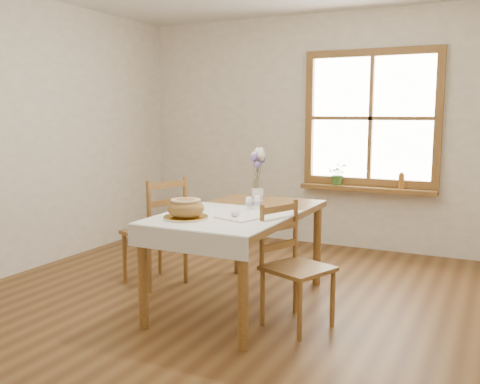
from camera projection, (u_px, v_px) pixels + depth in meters
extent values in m
plane|color=brown|center=(222.00, 316.00, 4.00)|extent=(5.00, 5.00, 0.00)
cube|color=white|center=(327.00, 131.00, 6.02)|extent=(4.50, 0.10, 2.60)
cube|color=white|center=(1.00, 136.00, 4.80)|extent=(0.10, 5.00, 2.60)
cube|color=olive|center=(373.00, 52.00, 5.64)|extent=(1.46, 0.08, 0.08)
cube|color=olive|center=(369.00, 182.00, 5.85)|extent=(1.46, 0.08, 0.08)
cube|color=olive|center=(310.00, 118.00, 6.05)|extent=(0.08, 0.08, 1.30)
cube|color=olive|center=(439.00, 119.00, 5.44)|extent=(0.08, 0.08, 1.30)
cube|color=olive|center=(371.00, 118.00, 5.74)|extent=(0.04, 0.06, 1.30)
cube|color=olive|center=(371.00, 118.00, 5.74)|extent=(1.30, 0.06, 0.04)
cube|color=white|center=(371.00, 118.00, 5.77)|extent=(1.30, 0.01, 1.30)
cube|color=olive|center=(367.00, 189.00, 5.80)|extent=(1.46, 0.20, 0.05)
cube|color=olive|center=(240.00, 214.00, 4.16)|extent=(0.90, 1.60, 0.05)
cylinder|color=olive|center=(143.00, 280.00, 3.73)|extent=(0.07, 0.07, 0.70)
cylinder|color=olive|center=(243.00, 297.00, 3.38)|extent=(0.07, 0.07, 0.70)
cylinder|color=olive|center=(238.00, 237.00, 5.04)|extent=(0.07, 0.07, 0.70)
cylinder|color=olive|center=(317.00, 246.00, 4.70)|extent=(0.07, 0.07, 0.70)
cube|color=white|center=(221.00, 217.00, 3.88)|extent=(0.91, 0.99, 0.01)
cylinder|color=white|center=(186.00, 218.00, 3.80)|extent=(0.32, 0.32, 0.02)
ellipsoid|color=#A77A3B|center=(186.00, 206.00, 3.79)|extent=(0.27, 0.27, 0.15)
cube|color=white|center=(239.00, 217.00, 3.82)|extent=(0.33, 0.30, 0.01)
cylinder|color=white|center=(249.00, 203.00, 4.16)|extent=(0.06, 0.06, 0.10)
cylinder|color=white|center=(257.00, 202.00, 4.20)|extent=(0.06, 0.06, 0.11)
cylinder|color=white|center=(257.00, 196.00, 4.56)|extent=(0.11, 0.11, 0.11)
imported|color=#3C6E2C|center=(338.00, 176.00, 5.93)|extent=(0.27, 0.29, 0.19)
cylinder|color=#9B5E1C|center=(401.00, 180.00, 5.63)|extent=(0.07, 0.07, 0.18)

